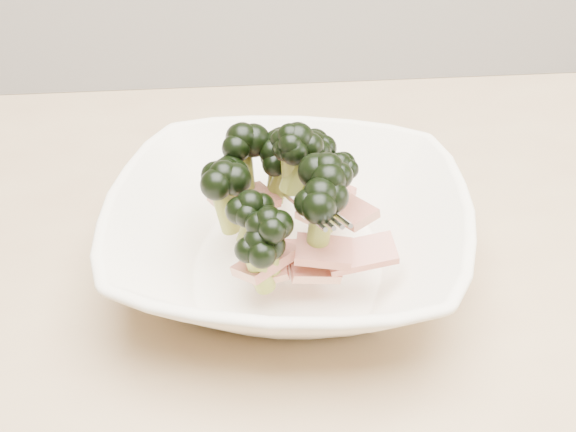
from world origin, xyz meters
name	(u,v)px	position (x,y,z in m)	size (l,w,h in m)	color
dining_table	(419,424)	(0.00, 0.00, 0.65)	(1.20, 0.80, 0.75)	tan
broccoli_dish	(287,228)	(-0.09, 0.07, 0.79)	(0.31, 0.31, 0.12)	white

